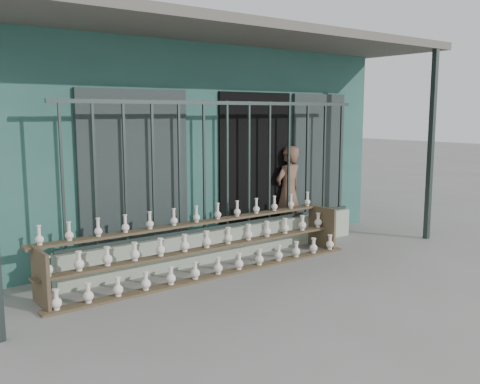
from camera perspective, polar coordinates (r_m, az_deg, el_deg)
ground at (r=6.86m, az=5.13°, el=-9.29°), size 60.00×60.00×0.00m
workshop_building at (r=10.08m, az=-11.22°, el=5.67°), size 7.40×6.60×3.21m
parapet_wall at (r=7.77m, az=-1.35°, el=-5.40°), size 5.00×0.20×0.45m
security_fence at (r=7.58m, az=-1.37°, el=2.88°), size 5.00×0.04×1.80m
shelf_rack at (r=7.06m, az=-3.48°, el=-5.69°), size 4.50×0.68×0.85m
elderly_woman at (r=8.91m, az=5.15°, el=-0.05°), size 0.61×0.44×1.54m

